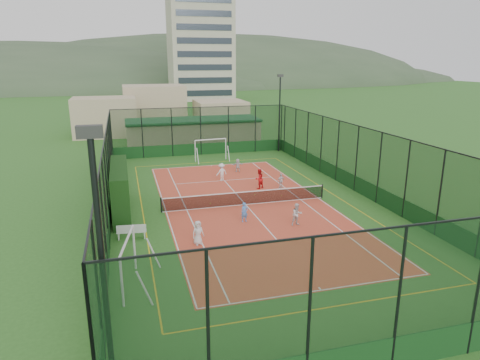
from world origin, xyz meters
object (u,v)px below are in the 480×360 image
object	(u,v)px
child_near_right	(297,214)
child_far_back	(238,165)
apartment_tower	(200,37)
child_near_left	(198,233)
floodlight_sw	(104,285)
child_far_right	(281,181)
clubhouse	(193,132)
white_bench	(131,231)
futsal_goal_near	(129,263)
child_near_mid	(245,212)
child_far_left	(222,172)
coach	(259,179)
futsal_goal_far	(211,150)
floodlight_ne	(279,113)

from	to	relation	value
child_near_right	child_far_back	size ratio (longest dim) A/B	1.16
apartment_tower	child_near_left	size ratio (longest dim) A/B	22.14
floodlight_sw	child_far_right	size ratio (longest dim) A/B	7.16
clubhouse	white_bench	distance (m)	27.08
white_bench	futsal_goal_near	world-z (taller)	futsal_goal_near
futsal_goal_near	child_near_left	world-z (taller)	futsal_goal_near
white_bench	futsal_goal_near	bearing A→B (deg)	-85.89
futsal_goal_near	child_near_mid	distance (m)	9.40
white_bench	floodlight_sw	bearing A→B (deg)	-86.97
child_far_left	coach	size ratio (longest dim) A/B	0.94
floodlight_sw	futsal_goal_far	bearing A→B (deg)	73.57
apartment_tower	white_bench	distance (m)	89.35
white_bench	child_near_right	distance (m)	9.75
apartment_tower	white_bench	size ratio (longest dim) A/B	18.52
futsal_goal_far	child_near_left	xyz separation A→B (m)	(-4.76, -19.67, -0.37)
clubhouse	white_bench	bearing A→B (deg)	-106.76
child_near_left	child_far_right	size ratio (longest dim) A/B	1.18
clubhouse	child_far_right	world-z (taller)	clubhouse
clubhouse	child_near_right	distance (m)	26.59
white_bench	child_near_mid	size ratio (longest dim) A/B	1.31
child_far_left	child_far_back	size ratio (longest dim) A/B	1.24
futsal_goal_near	child_far_back	world-z (taller)	futsal_goal_near
apartment_tower	futsal_goal_far	size ratio (longest dim) A/B	9.13
child_near_mid	child_near_right	xyz separation A→B (m)	(2.89, -1.43, 0.07)
floodlight_ne	child_far_left	size ratio (longest dim) A/B	5.59
clubhouse	child_near_right	size ratio (longest dim) A/B	10.99
floodlight_ne	futsal_goal_near	size ratio (longest dim) A/B	2.41
child_far_left	child_far_right	size ratio (longest dim) A/B	1.28
floodlight_ne	child_far_back	distance (m)	10.79
child_near_left	child_far_back	distance (m)	15.88
floodlight_sw	child_near_mid	xyz separation A→B (m)	(7.63, 13.52, -3.50)
futsal_goal_far	child_far_right	xyz separation A→B (m)	(3.36, -10.86, -0.47)
child_near_right	floodlight_sw	bearing A→B (deg)	-139.88
clubhouse	floodlight_sw	bearing A→B (deg)	-102.56
child_near_left	coach	size ratio (longest dim) A/B	0.86
floodlight_sw	child_near_mid	world-z (taller)	floodlight_sw
child_far_back	white_bench	bearing A→B (deg)	54.10
coach	apartment_tower	bearing A→B (deg)	-124.27
child_near_right	child_far_left	size ratio (longest dim) A/B	0.94
clubhouse	child_far_right	bearing A→B (deg)	-78.66
child_far_back	floodlight_ne	bearing A→B (deg)	-130.43
white_bench	child_near_right	bearing A→B (deg)	3.09
futsal_goal_near	child_near_mid	world-z (taller)	futsal_goal_near
floodlight_ne	clubhouse	distance (m)	10.47
child_far_left	coach	world-z (taller)	coach
clubhouse	futsal_goal_near	xyz separation A→B (m)	(-8.04, -31.25, -0.47)
child_far_back	coach	size ratio (longest dim) A/B	0.76
child_near_mid	child_far_right	bearing A→B (deg)	41.89
child_far_left	child_far_right	xyz separation A→B (m)	(4.01, -3.28, -0.16)
futsal_goal_near	child_near_right	bearing A→B (deg)	-53.97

